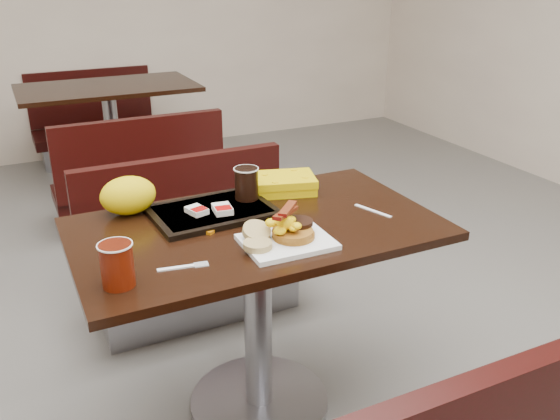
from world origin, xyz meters
name	(u,v)px	position (x,y,z in m)	size (l,w,h in m)	color
floor	(260,404)	(0.00, 0.00, 0.00)	(6.00, 7.00, 0.01)	slate
table_near	(258,321)	(0.00, 0.00, 0.38)	(1.20, 0.70, 0.75)	black
bench_near_n	(196,246)	(0.00, 0.70, 0.36)	(1.00, 0.46, 0.72)	black
table_far	(113,138)	(0.00, 2.60, 0.38)	(1.20, 0.70, 0.75)	black
bench_far_s	(136,168)	(0.00, 1.90, 0.36)	(1.00, 0.46, 0.72)	black
bench_far_n	(96,118)	(0.00, 3.30, 0.36)	(1.00, 0.46, 0.72)	black
platter	(287,242)	(0.03, -0.17, 0.76)	(0.27, 0.21, 0.02)	white
pancake_stack	(293,233)	(0.05, -0.17, 0.78)	(0.13, 0.13, 0.03)	#9C671A
sausage_patty	(299,222)	(0.08, -0.14, 0.80)	(0.09, 0.09, 0.01)	black
scrambled_eggs	(285,224)	(0.02, -0.17, 0.82)	(0.09, 0.08, 0.05)	yellow
bacon_strips	(286,212)	(0.03, -0.15, 0.85)	(0.15, 0.07, 0.01)	#4C0505
muffin_bottom	(258,245)	(-0.08, -0.19, 0.78)	(0.09, 0.09, 0.02)	tan
muffin_top	(257,231)	(-0.05, -0.12, 0.79)	(0.09, 0.09, 0.02)	tan
coffee_cup_near	(117,265)	(-0.49, -0.20, 0.81)	(0.09, 0.09, 0.12)	maroon
fork	(176,268)	(-0.33, -0.18, 0.75)	(0.15, 0.03, 0.00)	white
knife	(373,211)	(0.41, -0.07, 0.75)	(0.15, 0.01, 0.00)	white
condiment_syrup	(210,231)	(-0.16, 0.01, 0.76)	(0.04, 0.03, 0.01)	#AC5A07
condiment_ketchup	(229,216)	(-0.06, 0.10, 0.75)	(0.04, 0.03, 0.01)	#8C0504
tray	(212,211)	(-0.10, 0.15, 0.76)	(0.41, 0.29, 0.02)	black
hashbrown_sleeve_left	(197,210)	(-0.16, 0.14, 0.78)	(0.05, 0.07, 0.02)	silver
hashbrown_sleeve_right	(222,209)	(-0.08, 0.11, 0.78)	(0.06, 0.08, 0.02)	silver
coffee_cup_far	(246,183)	(0.04, 0.19, 0.83)	(0.08, 0.08, 0.11)	black
clamshell	(285,184)	(0.22, 0.24, 0.78)	(0.22, 0.17, 0.06)	#D1AE03
paper_bag	(128,195)	(-0.36, 0.28, 0.82)	(0.19, 0.14, 0.13)	yellow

